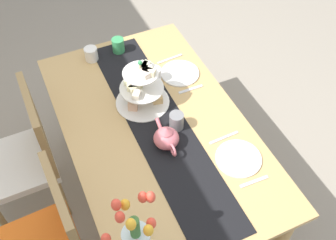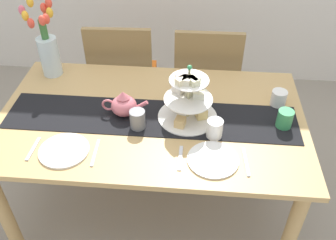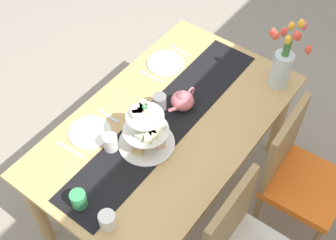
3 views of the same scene
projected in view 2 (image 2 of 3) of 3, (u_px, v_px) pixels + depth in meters
ground_plane at (155, 204)px, 2.36m from camera, size 8.00×8.00×0.00m
dining_table at (152, 130)px, 1.96m from camera, size 1.56×0.93×0.72m
chair_left at (124, 75)px, 2.58m from camera, size 0.44×0.44×0.91m
chair_right at (206, 79)px, 2.55m from camera, size 0.43×0.43×0.91m
table_runner at (151, 117)px, 1.88m from camera, size 1.47×0.29×0.00m
tiered_cake_stand at (189, 100)px, 1.82m from camera, size 0.30×0.30×0.30m
teapot at (124, 105)px, 1.87m from camera, size 0.24×0.13×0.14m
tulip_vase at (47, 47)px, 2.09m from camera, size 0.20×0.23×0.45m
cream_jug at (279, 98)px, 1.94m from camera, size 0.08×0.08×0.08m
dinner_plate_left at (64, 150)px, 1.70m from camera, size 0.23×0.23×0.01m
fork_left at (33, 149)px, 1.71m from camera, size 0.02×0.15×0.01m
knife_left at (95, 153)px, 1.69m from camera, size 0.02×0.17×0.01m
dinner_plate_right at (213, 160)px, 1.65m from camera, size 0.23×0.23×0.01m
fork_right at (180, 158)px, 1.66m from camera, size 0.02×0.15×0.01m
knife_right at (246, 162)px, 1.64m from camera, size 0.03×0.17×0.01m
mug_grey at (138, 119)px, 1.79m from camera, size 0.08×0.08×0.09m
mug_white_text at (215, 129)px, 1.75m from camera, size 0.08×0.08×0.09m
mug_orange at (285, 119)px, 1.80m from camera, size 0.08×0.08×0.09m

